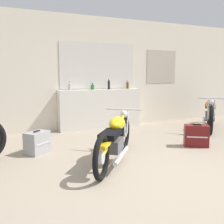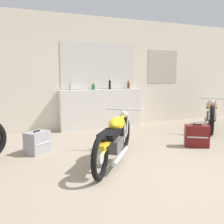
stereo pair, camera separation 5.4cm
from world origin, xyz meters
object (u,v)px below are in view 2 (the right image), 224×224
Objects in this scene: hard_case_silver at (37,142)px; hard_case_darkred at (197,136)px; bottle_left_center at (93,87)px; bottle_center at (110,84)px; bottle_leftmost at (70,86)px; bottle_right_center at (128,85)px; motorcycle_yellow at (115,137)px; motorcycle_orange at (211,113)px.

hard_case_silver is 2.95m from hard_case_darkred.
bottle_center is at bearing -5.98° from bottle_left_center.
hard_case_darkred is (1.23, -2.37, -0.85)m from bottle_left_center.
hard_case_silver is (-2.03, -1.52, -0.93)m from bottle_center.
bottle_leftmost is 0.43× the size of hard_case_silver.
bottle_right_center is (0.99, 0.02, 0.03)m from bottle_left_center.
bottle_center reaches higher than motorcycle_yellow.
bottle_right_center is at bearing 95.73° from hard_case_darkred.
hard_case_darkred is at bearing -15.78° from hard_case_silver.
bottle_right_center is at bearing 1.29° from bottle_leftmost.
hard_case_silver is (-1.61, -1.56, -0.87)m from bottle_left_center.
bottle_left_center is 3.02m from motorcycle_orange.
bottle_leftmost reaches higher than bottle_left_center.
motorcycle_yellow is at bearing -102.26° from bottle_left_center.
hard_case_silver is at bearing -148.68° from bottle_right_center.
bottle_center reaches higher than motorcycle_orange.
motorcycle_orange is at bearing -25.18° from bottle_left_center.
bottle_left_center is 0.32× the size of hard_case_darkred.
hard_case_darkred is at bearing -62.50° from bottle_left_center.
bottle_right_center is 0.45× the size of hard_case_darkred.
bottle_right_center is at bearing 58.77° from motorcycle_yellow.
bottle_center is at bearing 109.15° from hard_case_darkred.
bottle_right_center is 3.18m from hard_case_silver.
bottle_leftmost is at bearing -178.71° from bottle_right_center.
bottle_center is 0.59× the size of hard_case_silver.
bottle_center is 1.27× the size of bottle_right_center.
bottle_center is 2.64m from motorcycle_orange.
bottle_leftmost is 0.73× the size of bottle_center.
hard_case_silver is at bearing -123.48° from bottle_leftmost.
motorcycle_yellow reaches higher than hard_case_darkred.
bottle_leftmost is 1.58m from bottle_right_center.
motorcycle_orange is at bearing -37.24° from bottle_right_center.
motorcycle_yellow is 3.51× the size of hard_case_silver.
bottle_leftmost is at bearing 159.18° from motorcycle_orange.
hard_case_silver is at bearing 164.22° from hard_case_darkred.
hard_case_silver is (-4.28, -0.31, -0.22)m from motorcycle_orange.
motorcycle_orange is (3.21, 1.27, 0.01)m from motorcycle_yellow.
motorcycle_yellow is at bearing -121.23° from bottle_right_center.
hard_case_darkred is at bearing -52.29° from bottle_leftmost.
motorcycle_orange is 3.26× the size of hard_case_silver.
hard_case_darkred is (0.24, -2.39, -0.88)m from bottle_right_center.
bottle_left_center is 0.10× the size of motorcycle_orange.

